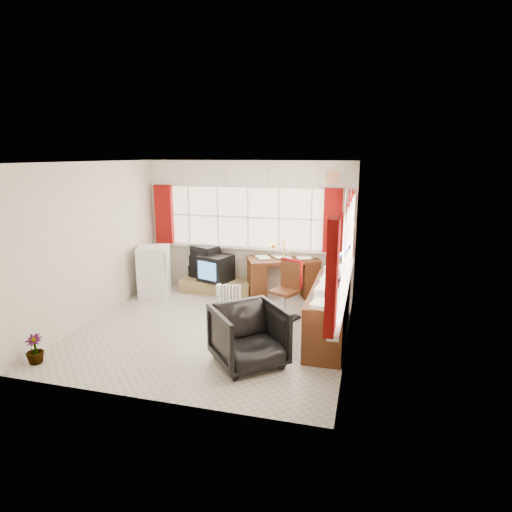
# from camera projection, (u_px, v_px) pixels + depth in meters

# --- Properties ---
(ground) EXTENTS (4.00, 4.00, 0.00)m
(ground) POSITION_uv_depth(u_px,v_px,m) (213.00, 329.00, 6.54)
(ground) COLOR beige
(ground) RESTS_ON ground
(room_walls) EXTENTS (4.00, 4.00, 4.00)m
(room_walls) POSITION_uv_depth(u_px,v_px,m) (210.00, 233.00, 6.19)
(room_walls) COLOR beige
(room_walls) RESTS_ON ground
(window_back) EXTENTS (3.70, 0.12, 3.60)m
(window_back) POSITION_uv_depth(u_px,v_px,m) (248.00, 244.00, 8.15)
(window_back) COLOR #FCE3C8
(window_back) RESTS_ON room_walls
(window_right) EXTENTS (0.12, 3.70, 3.60)m
(window_right) POSITION_uv_depth(u_px,v_px,m) (345.00, 279.00, 5.83)
(window_right) COLOR #FCE3C8
(window_right) RESTS_ON room_walls
(curtains) EXTENTS (3.83, 3.83, 1.15)m
(curtains) POSITION_uv_depth(u_px,v_px,m) (285.00, 228.00, 6.84)
(curtains) COLOR maroon
(curtains) RESTS_ON room_walls
(overhead_cabinets) EXTENTS (3.98, 3.98, 0.48)m
(overhead_cabinets) POSITION_uv_depth(u_px,v_px,m) (290.00, 178.00, 6.69)
(overhead_cabinets) COLOR silver
(overhead_cabinets) RESTS_ON room_walls
(desk) EXTENTS (1.43, 1.09, 0.78)m
(desk) POSITION_uv_depth(u_px,v_px,m) (283.00, 275.00, 7.95)
(desk) COLOR #522B13
(desk) RESTS_ON ground
(desk_lamp) EXTENTS (0.17, 0.15, 0.40)m
(desk_lamp) POSITION_uv_depth(u_px,v_px,m) (284.00, 245.00, 7.67)
(desk_lamp) COLOR yellow
(desk_lamp) RESTS_ON desk
(task_chair) EXTENTS (0.53, 0.54, 0.96)m
(task_chair) POSITION_uv_depth(u_px,v_px,m) (288.00, 287.00, 6.92)
(task_chair) COLOR black
(task_chair) RESTS_ON ground
(office_chair) EXTENTS (1.17, 1.17, 0.77)m
(office_chair) POSITION_uv_depth(u_px,v_px,m) (249.00, 336.00, 5.36)
(office_chair) COLOR black
(office_chair) RESTS_ON ground
(radiator) EXTENTS (0.37, 0.19, 0.53)m
(radiator) POSITION_uv_depth(u_px,v_px,m) (230.00, 303.00, 7.02)
(radiator) COLOR white
(radiator) RESTS_ON ground
(credenza) EXTENTS (0.50, 2.00, 0.85)m
(credenza) POSITION_uv_depth(u_px,v_px,m) (329.00, 311.00, 6.20)
(credenza) COLOR #522B13
(credenza) RESTS_ON ground
(file_tray) EXTENTS (0.30, 0.38, 0.13)m
(file_tray) POSITION_uv_depth(u_px,v_px,m) (337.00, 281.00, 6.22)
(file_tray) COLOR black
(file_tray) RESTS_ON credenza
(tv_bench) EXTENTS (1.40, 0.50, 0.25)m
(tv_bench) POSITION_uv_depth(u_px,v_px,m) (217.00, 286.00, 8.26)
(tv_bench) COLOR #9D834E
(tv_bench) RESTS_ON ground
(crt_tv) EXTENTS (0.68, 0.65, 0.50)m
(crt_tv) POSITION_uv_depth(u_px,v_px,m) (216.00, 268.00, 8.12)
(crt_tv) COLOR black
(crt_tv) RESTS_ON tv_bench
(hifi_stack) EXTENTS (0.70, 0.59, 0.63)m
(hifi_stack) POSITION_uv_depth(u_px,v_px,m) (206.00, 263.00, 8.35)
(hifi_stack) COLOR black
(hifi_stack) RESTS_ON tv_bench
(mini_fridge) EXTENTS (0.71, 0.71, 0.94)m
(mini_fridge) POSITION_uv_depth(u_px,v_px,m) (154.00, 271.00, 8.00)
(mini_fridge) COLOR white
(mini_fridge) RESTS_ON ground
(spray_bottle_a) EXTENTS (0.14, 0.14, 0.27)m
(spray_bottle_a) POSITION_uv_depth(u_px,v_px,m) (228.00, 292.00, 7.87)
(spray_bottle_a) COLOR white
(spray_bottle_a) RESTS_ON ground
(spray_bottle_b) EXTENTS (0.13, 0.13, 0.21)m
(spray_bottle_b) POSITION_uv_depth(u_px,v_px,m) (246.00, 313.00, 6.91)
(spray_bottle_b) COLOR #89CCC2
(spray_bottle_b) RESTS_ON ground
(flower_vase) EXTENTS (0.24, 0.24, 0.38)m
(flower_vase) POSITION_uv_depth(u_px,v_px,m) (35.00, 349.00, 5.43)
(flower_vase) COLOR black
(flower_vase) RESTS_ON ground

